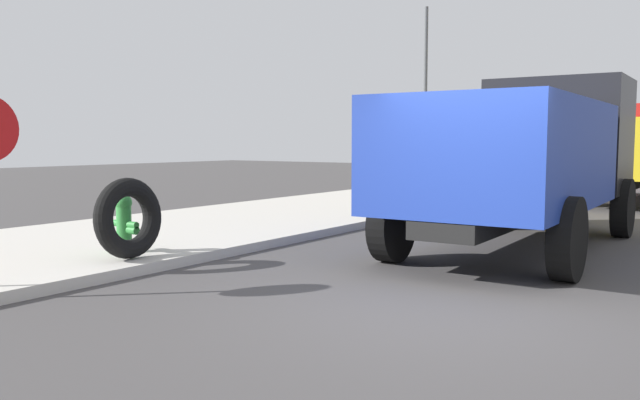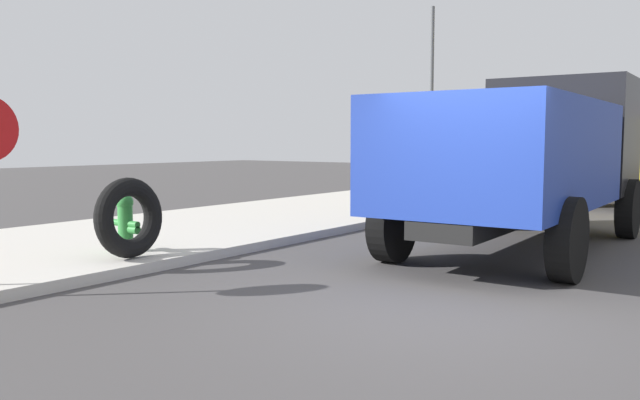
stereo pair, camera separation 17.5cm
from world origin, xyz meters
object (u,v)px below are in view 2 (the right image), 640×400
at_px(fire_hydrant, 126,221).
at_px(loose_tire, 129,218).
at_px(street_light_pole, 431,104).
at_px(dump_truck_blue, 529,152).

relative_size(fire_hydrant, loose_tire, 0.76).
bearing_deg(fire_hydrant, street_light_pole, 0.95).
bearing_deg(loose_tire, street_light_pole, 3.76).
bearing_deg(loose_tire, fire_hydrant, 57.34).
relative_size(fire_hydrant, street_light_pole, 0.16).
distance_m(fire_hydrant, street_light_pole, 10.64).
height_order(loose_tire, street_light_pole, street_light_pole).
xyz_separation_m(fire_hydrant, dump_truck_blue, (4.83, -4.42, 1.00)).
bearing_deg(street_light_pole, dump_truck_blue, -140.50).
distance_m(dump_truck_blue, street_light_pole, 7.33).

